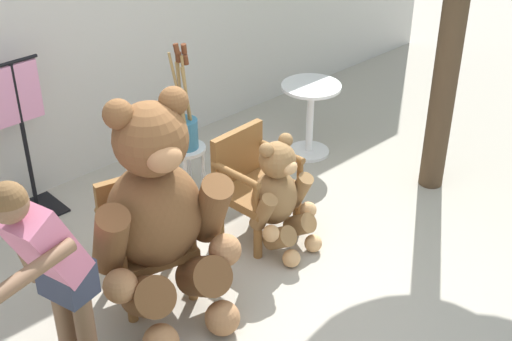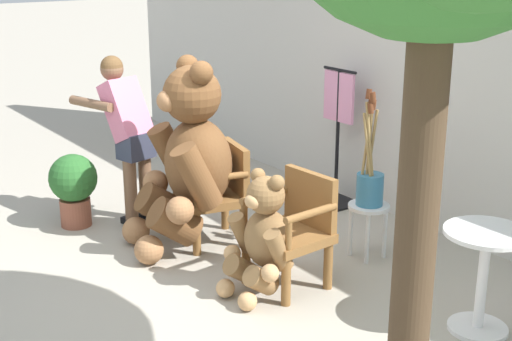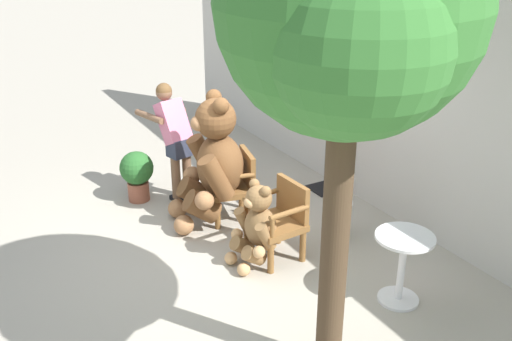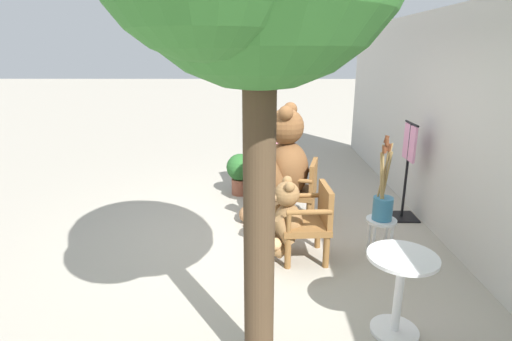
{
  "view_description": "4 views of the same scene",
  "coord_description": "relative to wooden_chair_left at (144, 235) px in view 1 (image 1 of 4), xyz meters",
  "views": [
    {
      "loc": [
        -2.73,
        -2.88,
        3.4
      ],
      "look_at": [
        0.2,
        0.22,
        0.87
      ],
      "focal_mm": 50.0,
      "sensor_mm": 36.0,
      "label": 1
    },
    {
      "loc": [
        4.39,
        -2.51,
        2.46
      ],
      "look_at": [
        0.17,
        0.53,
        0.83
      ],
      "focal_mm": 50.0,
      "sensor_mm": 36.0,
      "label": 2
    },
    {
      "loc": [
        5.12,
        -2.31,
        3.38
      ],
      "look_at": [
        0.19,
        0.51,
        0.92
      ],
      "focal_mm": 40.0,
      "sensor_mm": 36.0,
      "label": 3
    },
    {
      "loc": [
        4.65,
        0.04,
        2.28
      ],
      "look_at": [
        -0.35,
        0.0,
        0.77
      ],
      "focal_mm": 28.0,
      "sensor_mm": 36.0,
      "label": 4
    }
  ],
  "objects": [
    {
      "name": "clothing_display_stand",
      "position": [
        -0.1,
        1.46,
        0.26
      ],
      "size": [
        0.44,
        0.4,
        1.36
      ],
      "color": "black",
      "rests_on": "ground"
    },
    {
      "name": "ground_plane",
      "position": [
        0.52,
        -0.61,
        -0.46
      ],
      "size": [
        60.0,
        60.0,
        0.0
      ],
      "primitive_type": "plane",
      "color": "#A8A091"
    },
    {
      "name": "wooden_chair_left",
      "position": [
        0.0,
        0.0,
        0.0
      ],
      "size": [
        0.66,
        0.63,
        0.86
      ],
      "color": "brown",
      "rests_on": "ground"
    },
    {
      "name": "teddy_bear_large",
      "position": [
        -0.03,
        -0.26,
        0.33
      ],
      "size": [
        1.01,
        1.01,
        1.62
      ],
      "color": "brown",
      "rests_on": "ground"
    },
    {
      "name": "back_wall",
      "position": [
        0.52,
        1.79,
        0.94
      ],
      "size": [
        10.0,
        0.16,
        2.8
      ],
      "primitive_type": "cube",
      "color": "beige",
      "rests_on": "ground"
    },
    {
      "name": "white_stool",
      "position": [
        1.02,
        0.81,
        -0.11
      ],
      "size": [
        0.34,
        0.34,
        0.46
      ],
      "color": "silver",
      "rests_on": "ground"
    },
    {
      "name": "brush_bucket",
      "position": [
        1.02,
        0.81,
        0.21
      ],
      "size": [
        0.22,
        0.22,
        0.95
      ],
      "color": "teal",
      "rests_on": "white_stool"
    },
    {
      "name": "round_side_table",
      "position": [
        2.32,
        0.57,
        -0.01
      ],
      "size": [
        0.56,
        0.56,
        0.72
      ],
      "color": "white",
      "rests_on": "ground"
    },
    {
      "name": "wooden_chair_right",
      "position": [
        1.05,
        0.0,
        0.0
      ],
      "size": [
        0.59,
        0.55,
        0.86
      ],
      "color": "brown",
      "rests_on": "ground"
    },
    {
      "name": "teddy_bear_small",
      "position": [
        1.05,
        -0.29,
        0.0
      ],
      "size": [
        0.57,
        0.55,
        0.94
      ],
      "color": "olive",
      "rests_on": "ground"
    },
    {
      "name": "person_visitor",
      "position": [
        -0.89,
        -0.4,
        0.45
      ],
      "size": [
        0.74,
        0.6,
        1.54
      ],
      "color": "black",
      "rests_on": "ground"
    }
  ]
}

